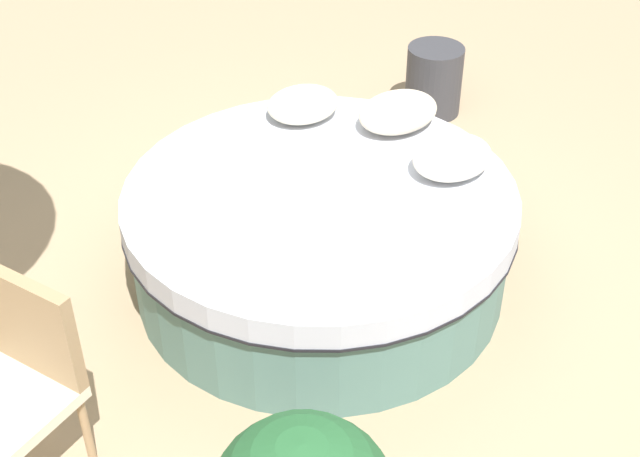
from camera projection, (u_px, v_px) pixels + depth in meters
name	position (u px, v px, depth m)	size (l,w,h in m)	color
ground_plane	(320.00, 281.00, 5.08)	(16.00, 16.00, 0.00)	#9E8466
round_bed	(320.00, 237.00, 4.89)	(2.13, 2.13, 0.63)	#4C726B
throw_pillow_0	(452.00, 157.00, 4.80)	(0.48, 0.38, 0.19)	silver
throw_pillow_1	(398.00, 112.00, 5.20)	(0.52, 0.39, 0.19)	beige
throw_pillow_2	(303.00, 104.00, 5.30)	(0.45, 0.38, 0.17)	beige
patio_chair	(17.00, 371.00, 3.74)	(0.64, 0.66, 0.98)	#997A56
side_table	(434.00, 80.00, 6.54)	(0.42, 0.42, 0.52)	#333338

